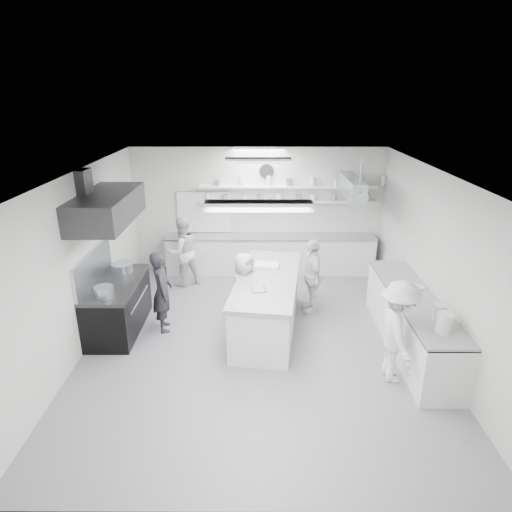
{
  "coord_description": "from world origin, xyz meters",
  "views": [
    {
      "loc": [
        -0.01,
        -7.01,
        4.25
      ],
      "look_at": [
        -0.04,
        0.6,
        1.4
      ],
      "focal_mm": 31.28,
      "sensor_mm": 36.0,
      "label": 1
    }
  ],
  "objects_px": {
    "back_counter": "(270,254)",
    "prep_island": "(267,304)",
    "cook_stove": "(162,291)",
    "cook_back": "(182,252)",
    "stove": "(118,307)",
    "right_counter": "(411,323)"
  },
  "relations": [
    {
      "from": "back_counter",
      "to": "prep_island",
      "type": "bearing_deg",
      "value": -92.74
    },
    {
      "from": "cook_stove",
      "to": "cook_back",
      "type": "height_order",
      "value": "cook_back"
    },
    {
      "from": "prep_island",
      "to": "cook_back",
      "type": "xyz_separation_m",
      "value": [
        -1.88,
        2.02,
        0.31
      ]
    },
    {
      "from": "back_counter",
      "to": "prep_island",
      "type": "relative_size",
      "value": 1.87
    },
    {
      "from": "prep_island",
      "to": "back_counter",
      "type": "bearing_deg",
      "value": 95.04
    },
    {
      "from": "stove",
      "to": "cook_stove",
      "type": "xyz_separation_m",
      "value": [
        0.84,
        0.01,
        0.32
      ]
    },
    {
      "from": "back_counter",
      "to": "cook_stove",
      "type": "distance_m",
      "value": 3.49
    },
    {
      "from": "prep_island",
      "to": "right_counter",
      "type": "bearing_deg",
      "value": -6.68
    },
    {
      "from": "back_counter",
      "to": "right_counter",
      "type": "relative_size",
      "value": 1.52
    },
    {
      "from": "back_counter",
      "to": "prep_island",
      "type": "distance_m",
      "value": 2.76
    },
    {
      "from": "back_counter",
      "to": "cook_stove",
      "type": "height_order",
      "value": "cook_stove"
    },
    {
      "from": "stove",
      "to": "cook_stove",
      "type": "height_order",
      "value": "cook_stove"
    },
    {
      "from": "prep_island",
      "to": "cook_stove",
      "type": "height_order",
      "value": "cook_stove"
    },
    {
      "from": "stove",
      "to": "prep_island",
      "type": "xyz_separation_m",
      "value": [
        2.77,
        0.04,
        0.04
      ]
    },
    {
      "from": "back_counter",
      "to": "cook_back",
      "type": "bearing_deg",
      "value": -159.74
    },
    {
      "from": "prep_island",
      "to": "stove",
      "type": "bearing_deg",
      "value": -171.41
    },
    {
      "from": "cook_back",
      "to": "stove",
      "type": "bearing_deg",
      "value": 33.43
    },
    {
      "from": "stove",
      "to": "cook_back",
      "type": "distance_m",
      "value": 2.27
    },
    {
      "from": "stove",
      "to": "prep_island",
      "type": "height_order",
      "value": "prep_island"
    },
    {
      "from": "back_counter",
      "to": "cook_stove",
      "type": "relative_size",
      "value": 3.23
    },
    {
      "from": "right_counter",
      "to": "cook_back",
      "type": "distance_m",
      "value": 5.12
    },
    {
      "from": "stove",
      "to": "prep_island",
      "type": "relative_size",
      "value": 0.67
    }
  ]
}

